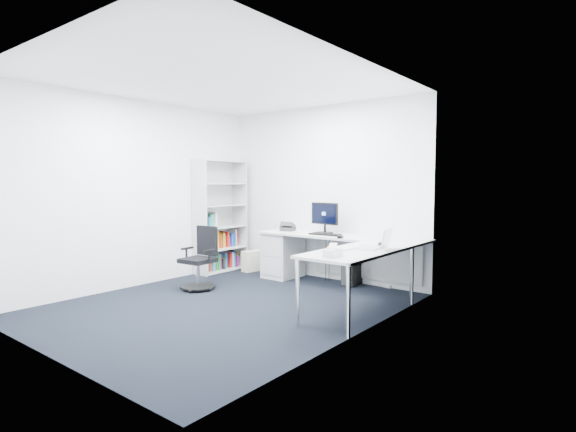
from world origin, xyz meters
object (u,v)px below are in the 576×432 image
Objects in this scene: l_desk at (326,264)px; laptop at (368,238)px; bookshelf at (220,216)px; monitor at (324,218)px; task_chair at (198,258)px.

laptop reaches higher than l_desk.
bookshelf is 1.90m from monitor.
task_chair is at bearing -121.35° from monitor.
bookshelf is (-2.17, 0.05, 0.57)m from l_desk.
l_desk is at bearing 31.32° from task_chair.
monitor is at bearing 10.91° from bookshelf.
l_desk is at bearing 137.96° from laptop.
laptop reaches higher than task_chair.
monitor is (-0.31, 0.41, 0.61)m from l_desk.
l_desk is at bearing -46.41° from monitor.
l_desk is 1.36× the size of bookshelf.
monitor reaches higher than l_desk.
l_desk is 0.80m from monitor.
monitor is at bearing 126.79° from l_desk.
bookshelf reaches higher than task_chair.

